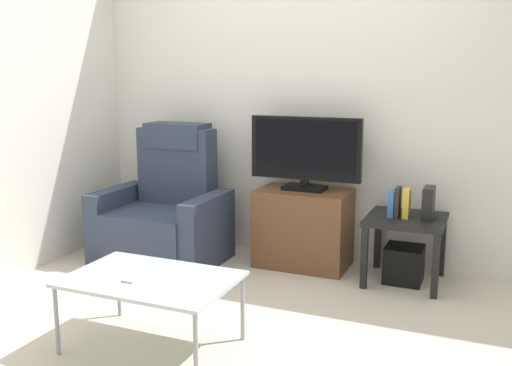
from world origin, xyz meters
The scene contains 14 objects.
ground_plane centered at (0.00, 0.00, 0.00)m, with size 6.40×6.40×0.00m, color beige.
wall_back centered at (0.00, 1.13, 1.30)m, with size 6.40×0.06×2.60m, color silver.
wall_side centered at (-1.88, 0.00, 1.30)m, with size 0.06×4.48×2.60m, color silver.
tv_stand centered at (0.03, 0.85, 0.30)m, with size 0.70×0.44×0.60m.
television centered at (0.03, 0.87, 0.90)m, with size 0.87×0.20×0.56m.
recliner_armchair centered at (-1.05, 0.59, 0.37)m, with size 0.98×0.78×1.08m.
side_table centered at (0.81, 0.79, 0.40)m, with size 0.54×0.54×0.48m.
subwoofer_box centered at (0.81, 0.79, 0.13)m, with size 0.26×0.26×0.26m, color black.
book_leftmost centered at (0.71, 0.77, 0.57)m, with size 0.04×0.14×0.18m, color #3366B2.
book_middle centered at (0.75, 0.77, 0.59)m, with size 0.03×0.13×0.22m, color #262626.
book_rightmost centered at (0.81, 0.77, 0.58)m, with size 0.04×0.11×0.21m, color gold.
game_console centered at (0.96, 0.80, 0.59)m, with size 0.07×0.20×0.22m, color black.
coffee_table centered at (-0.30, -0.77, 0.38)m, with size 0.90×0.60×0.40m.
cell_phone centered at (-0.37, -0.82, 0.41)m, with size 0.07×0.15×0.01m, color #B7B7BC.
Camera 1 is at (1.36, -3.24, 1.49)m, focal length 40.10 mm.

